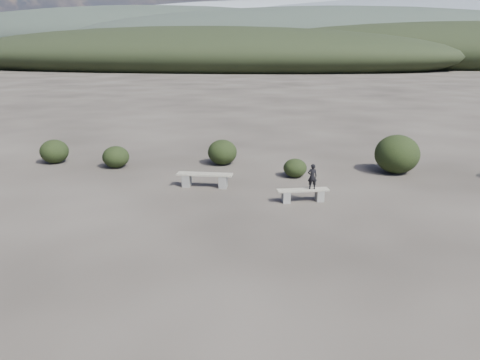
# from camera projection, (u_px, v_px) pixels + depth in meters

# --- Properties ---
(ground) EXTENTS (1200.00, 1200.00, 0.00)m
(ground) POSITION_uv_depth(u_px,v_px,m) (237.00, 270.00, 10.60)
(ground) COLOR #2B2622
(ground) RESTS_ON ground
(bench_left) EXTENTS (2.00, 0.48, 0.50)m
(bench_left) POSITION_uv_depth(u_px,v_px,m) (205.00, 179.00, 16.71)
(bench_left) COLOR slate
(bench_left) RESTS_ON ground
(bench_right) EXTENTS (1.71, 0.83, 0.42)m
(bench_right) POSITION_uv_depth(u_px,v_px,m) (303.00, 194.00, 15.14)
(bench_right) COLOR slate
(bench_right) RESTS_ON ground
(seated_person) EXTENTS (0.34, 0.27, 0.84)m
(seated_person) POSITION_uv_depth(u_px,v_px,m) (312.00, 177.00, 15.02)
(seated_person) COLOR black
(seated_person) RESTS_ON bench_right
(shrub_a) EXTENTS (1.09, 1.09, 0.90)m
(shrub_a) POSITION_uv_depth(u_px,v_px,m) (116.00, 157.00, 19.34)
(shrub_a) COLOR black
(shrub_a) RESTS_ON ground
(shrub_b) EXTENTS (1.24, 1.24, 1.06)m
(shrub_b) POSITION_uv_depth(u_px,v_px,m) (222.00, 152.00, 19.82)
(shrub_b) COLOR black
(shrub_b) RESTS_ON ground
(shrub_c) EXTENTS (0.90, 0.90, 0.72)m
(shrub_c) POSITION_uv_depth(u_px,v_px,m) (295.00, 168.00, 17.95)
(shrub_c) COLOR black
(shrub_c) RESTS_ON ground
(shrub_d) EXTENTS (1.74, 1.74, 1.52)m
(shrub_d) POSITION_uv_depth(u_px,v_px,m) (397.00, 154.00, 18.44)
(shrub_d) COLOR black
(shrub_d) RESTS_ON ground
(shrub_f) EXTENTS (1.20, 1.20, 1.01)m
(shrub_f) POSITION_uv_depth(u_px,v_px,m) (54.00, 151.00, 20.07)
(shrub_f) COLOR black
(shrub_f) RESTS_ON ground
(mountain_ridges) EXTENTS (500.00, 400.00, 56.00)m
(mountain_ridges) POSITION_uv_depth(u_px,v_px,m) (306.00, 36.00, 330.24)
(mountain_ridges) COLOR black
(mountain_ridges) RESTS_ON ground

